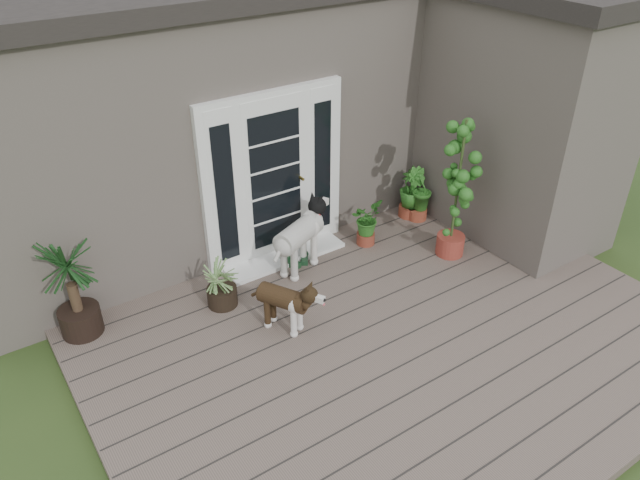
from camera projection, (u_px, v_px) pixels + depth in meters
deck at (398, 343)px, 6.52m from camera, size 6.20×4.60×0.12m
house_main at (213, 99)px, 8.71m from camera, size 7.40×4.00×3.10m
house_wing at (522, 124)px, 7.88m from camera, size 1.60×2.40×3.10m
door_unit at (274, 177)px, 7.37m from camera, size 1.90×0.14×2.15m
door_step at (285, 257)px, 7.78m from camera, size 1.60×0.40×0.05m
brindle_dog at (283, 306)px, 6.48m from camera, size 0.62×0.78×0.60m
white_dog at (299, 243)px, 7.39m from camera, size 1.00×0.72×0.76m
spider_plant at (221, 282)px, 6.83m from camera, size 0.72×0.72×0.61m
yucca at (72, 287)px, 6.27m from camera, size 0.98×0.98×1.20m
herb_a at (366, 226)px, 7.97m from camera, size 0.57×0.57×0.53m
herb_b at (418, 201)px, 8.52m from camera, size 0.52×0.52×0.55m
herb_c at (410, 197)px, 8.58m from camera, size 0.44×0.44×0.60m
sapling at (458, 188)px, 7.40m from camera, size 0.61×0.61×1.89m
clog_left at (290, 262)px, 7.65m from camera, size 0.21×0.35×0.10m
clog_right at (304, 258)px, 7.73m from camera, size 0.25×0.29×0.08m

